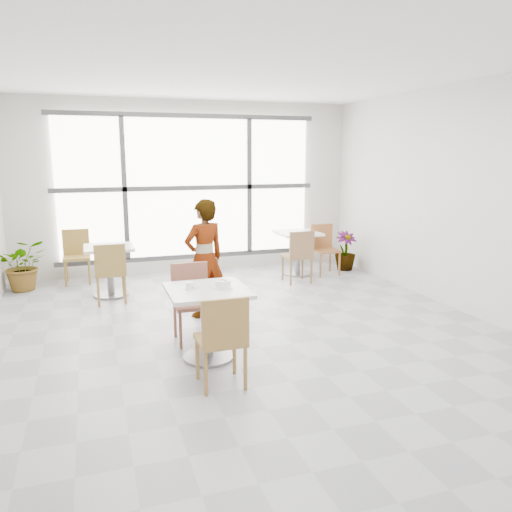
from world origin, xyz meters
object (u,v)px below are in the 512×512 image
object	(u,v)px
bg_chair_left_far	(77,252)
bg_chair_right_near	(299,253)
chair_far	(192,296)
bg_table_left	(110,264)
bg_chair_right_far	(324,246)
chair_near	(223,336)
main_table	(208,310)
bg_chair_left_near	(110,269)
plant_right	(345,251)
person	(204,259)
bg_table_right	(298,247)
coffee_cup	(190,286)
oatmeal_bowl	(223,284)
plant_left	(24,265)

from	to	relation	value
bg_chair_left_far	bg_chair_right_near	size ratio (longest dim) A/B	1.00
chair_far	bg_table_left	xyz separation A→B (m)	(-0.80, 2.15, -0.01)
chair_far	bg_chair_right_far	bearing A→B (deg)	40.81
chair_far	bg_table_left	world-z (taller)	chair_far
chair_near	chair_far	bearing A→B (deg)	-89.25
bg_chair_right_far	bg_table_left	bearing A→B (deg)	-175.26
main_table	bg_chair_left_near	bearing A→B (deg)	110.10
bg_chair_left_near	bg_chair_right_far	xyz separation A→B (m)	(3.65, 0.74, 0.00)
plant_right	bg_table_left	bearing A→B (deg)	-173.90
person	bg_table_right	bearing A→B (deg)	-157.28
bg_chair_left_near	bg_chair_left_far	distance (m)	1.52
person	bg_chair_right_far	size ratio (longest dim) A/B	1.76
chair_near	coffee_cup	xyz separation A→B (m)	(-0.14, 0.75, 0.28)
main_table	coffee_cup	distance (m)	0.31
main_table	oatmeal_bowl	distance (m)	0.31
bg_chair_right_near	plant_left	xyz separation A→B (m)	(-4.21, 0.94, -0.10)
main_table	chair_far	world-z (taller)	chair_far
coffee_cup	bg_table_right	size ratio (longest dim) A/B	0.21
main_table	person	bearing A→B (deg)	78.60
person	bg_chair_left_far	distance (m)	2.89
bg_table_right	bg_chair_left_far	size ratio (longest dim) A/B	0.86
oatmeal_bowl	bg_table_left	size ratio (longest dim) A/B	0.28
bg_chair_left_near	plant_right	size ratio (longest dim) A/B	1.24
oatmeal_bowl	bg_table_left	bearing A→B (deg)	109.76
chair_far	plant_left	distance (m)	3.56
person	bg_chair_right_near	size ratio (longest dim) A/B	1.76
person	bg_chair_right_far	world-z (taller)	person
plant_right	main_table	bearing A→B (deg)	-135.73
bg_chair_right_near	bg_chair_right_far	size ratio (longest dim) A/B	1.00
coffee_cup	bg_chair_left_far	bearing A→B (deg)	107.29
bg_chair_right_far	oatmeal_bowl	bearing A→B (deg)	-130.37
bg_chair_left_near	bg_chair_left_far	world-z (taller)	same
oatmeal_bowl	plant_right	world-z (taller)	oatmeal_bowl
coffee_cup	bg_chair_right_near	distance (m)	3.42
bg_chair_left_far	plant_left	world-z (taller)	bg_chair_left_far
chair_far	plant_right	xyz separation A→B (m)	(3.34, 2.59, -0.15)
main_table	coffee_cup	bearing A→B (deg)	162.18
bg_table_left	bg_chair_right_near	size ratio (longest dim) A/B	0.86
bg_chair_left_far	main_table	bearing A→B (deg)	-70.66
bg_table_right	bg_chair_left_near	world-z (taller)	bg_chair_left_near
oatmeal_bowl	bg_chair_left_near	bearing A→B (deg)	113.21
oatmeal_bowl	plant_right	distance (m)	4.53
bg_chair_right_far	bg_table_right	bearing A→B (deg)	167.40
oatmeal_bowl	bg_table_left	distance (m)	2.99
bg_chair_left_far	plant_left	distance (m)	0.82
main_table	coffee_cup	world-z (taller)	coffee_cup
bg_chair_right_near	bg_chair_right_far	bearing A→B (deg)	-144.21
bg_chair_right_near	bg_chair_right_far	distance (m)	0.84
plant_right	bg_chair_right_far	bearing A→B (deg)	-164.40
bg_table_right	bg_chair_right_far	xyz separation A→B (m)	(0.45, -0.10, 0.01)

